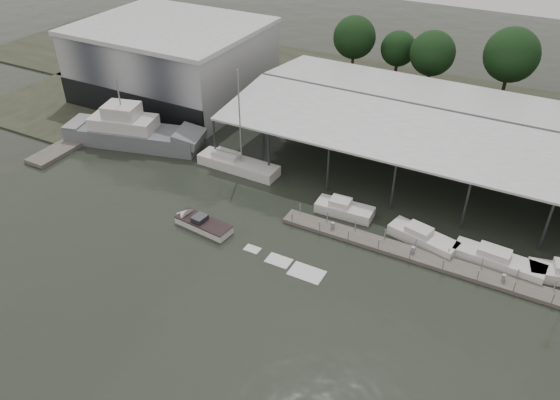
% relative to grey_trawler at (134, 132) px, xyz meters
% --- Properties ---
extents(ground, '(200.00, 200.00, 0.00)m').
position_rel_grey_trawler_xyz_m(ground, '(23.18, -15.05, -1.58)').
color(ground, '#232821').
rests_on(ground, ground).
extents(land_strip_far, '(140.00, 30.00, 0.30)m').
position_rel_grey_trawler_xyz_m(land_strip_far, '(23.18, 26.95, -1.48)').
color(land_strip_far, '#3E4332').
rests_on(land_strip_far, ground).
extents(land_strip_west, '(20.00, 40.00, 0.30)m').
position_rel_grey_trawler_xyz_m(land_strip_west, '(-16.82, 14.95, -1.48)').
color(land_strip_west, '#3E4332').
rests_on(land_strip_west, ground).
extents(storage_warehouse, '(24.50, 20.50, 10.50)m').
position_rel_grey_trawler_xyz_m(storage_warehouse, '(-4.82, 14.90, 3.71)').
color(storage_warehouse, '#A2A7AD').
rests_on(storage_warehouse, ground).
extents(covered_boat_shed, '(58.24, 24.00, 6.96)m').
position_rel_grey_trawler_xyz_m(covered_boat_shed, '(40.18, 12.95, 4.55)').
color(covered_boat_shed, silver).
rests_on(covered_boat_shed, ground).
extents(trawler_dock, '(3.00, 18.00, 0.50)m').
position_rel_grey_trawler_xyz_m(trawler_dock, '(-6.82, -1.05, -1.33)').
color(trawler_dock, slate).
rests_on(trawler_dock, ground).
extents(floating_dock, '(28.00, 2.00, 1.40)m').
position_rel_grey_trawler_xyz_m(floating_dock, '(38.18, -5.05, -1.38)').
color(floating_dock, slate).
rests_on(floating_dock, ground).
extents(grey_trawler, '(18.18, 8.64, 8.84)m').
position_rel_grey_trawler_xyz_m(grey_trawler, '(0.00, 0.00, 0.00)').
color(grey_trawler, slate).
rests_on(grey_trawler, ground).
extents(white_sailboat, '(9.91, 2.79, 12.35)m').
position_rel_grey_trawler_xyz_m(white_sailboat, '(14.61, 0.73, -0.94)').
color(white_sailboat, silver).
rests_on(white_sailboat, ground).
extents(speedboat_underway, '(17.59, 3.83, 2.00)m').
position_rel_grey_trawler_xyz_m(speedboat_underway, '(17.19, -10.49, -1.19)').
color(speedboat_underway, silver).
rests_on(speedboat_underway, ground).
extents(moored_cruiser_0, '(5.97, 2.46, 1.70)m').
position_rel_grey_trawler_xyz_m(moored_cruiser_0, '(29.00, -1.77, -0.97)').
color(moored_cruiser_0, silver).
rests_on(moored_cruiser_0, ground).
extents(moored_cruiser_1, '(6.98, 3.70, 1.70)m').
position_rel_grey_trawler_xyz_m(moored_cruiser_1, '(37.40, -2.63, -0.97)').
color(moored_cruiser_1, silver).
rests_on(moored_cruiser_1, ground).
extents(moored_cruiser_2, '(8.07, 2.77, 1.70)m').
position_rel_grey_trawler_xyz_m(moored_cruiser_2, '(44.30, -2.71, -0.97)').
color(moored_cruiser_2, silver).
rests_on(moored_cruiser_2, ground).
extents(horizon_tree_line, '(69.48, 10.88, 11.50)m').
position_rel_grey_trawler_xyz_m(horizon_tree_line, '(43.62, 32.96, 4.95)').
color(horizon_tree_line, black).
rests_on(horizon_tree_line, ground).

